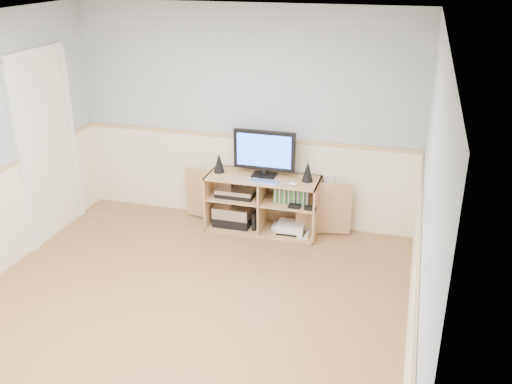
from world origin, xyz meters
TOP-DOWN VIEW (x-y plane):
  - room at (-0.06, 0.12)m, footprint 4.04×4.54m
  - media_cabinet at (0.29, 2.04)m, footprint 1.99×0.48m
  - monitor at (0.29, 2.03)m, footprint 0.70×0.18m
  - speaker_left at (-0.24, 2.00)m, footprint 0.12×0.12m
  - speaker_right at (0.79, 2.00)m, footprint 0.13×0.13m
  - keyboard at (0.35, 1.84)m, footprint 0.33×0.17m
  - mouse at (0.67, 1.84)m, footprint 0.10×0.07m
  - av_components at (-0.05, 1.98)m, footprint 0.51×0.32m
  - game_consoles at (0.62, 1.97)m, footprint 0.45×0.30m
  - game_cases at (0.63, 1.96)m, footprint 0.39×0.14m
  - wall_outlet at (1.00, 2.23)m, footprint 0.12×0.03m

SIDE VIEW (x-z plane):
  - game_consoles at x=0.62m, z-range 0.02..0.13m
  - av_components at x=-0.05m, z-range -0.01..0.45m
  - media_cabinet at x=0.29m, z-range 0.01..0.66m
  - game_cases at x=0.63m, z-range 0.39..0.58m
  - wall_outlet at x=1.00m, z-range 0.54..0.66m
  - keyboard at x=0.35m, z-range 0.65..0.66m
  - mouse at x=0.67m, z-range 0.65..0.69m
  - speaker_left at x=-0.24m, z-range 0.65..0.88m
  - speaker_right at x=0.79m, z-range 0.65..0.88m
  - monitor at x=0.29m, z-range 0.67..1.20m
  - room at x=-0.06m, z-range -0.05..2.49m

